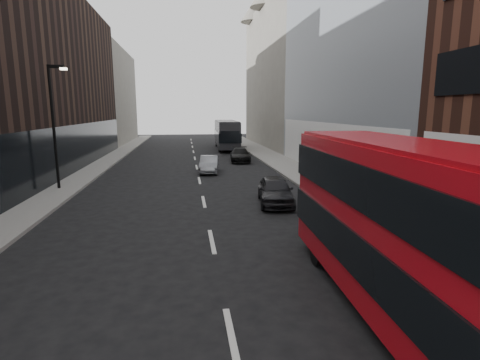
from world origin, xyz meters
name	(u,v)px	position (x,y,z in m)	size (l,w,h in m)	color
sidewalk_right	(288,166)	(7.50, 25.00, 0.07)	(3.00, 80.00, 0.15)	slate
sidewalk_left	(93,171)	(-8.00, 25.00, 0.07)	(2.00, 80.00, 0.15)	slate
building_modern_block	(362,33)	(11.47, 21.00, 9.90)	(5.03, 22.00, 20.00)	#999FA3
building_victorian	(279,71)	(11.38, 44.00, 9.66)	(6.50, 24.00, 21.00)	slate
building_left_mid	(58,82)	(-11.50, 30.00, 7.00)	(5.00, 24.00, 14.00)	black
building_left_far	(109,97)	(-11.50, 52.00, 6.50)	(5.00, 20.00, 13.00)	slate
street_lamp	(54,119)	(-8.22, 18.00, 4.18)	(1.06, 0.22, 7.00)	black
red_bus	(408,225)	(3.88, 2.31, 2.21)	(2.74, 9.94, 3.98)	#B60B15
grey_bus	(227,134)	(4.09, 40.53, 1.83)	(2.84, 10.67, 3.42)	black
car_a	(275,190)	(3.56, 13.06, 0.69)	(1.64, 4.07, 1.39)	black
car_b	(209,164)	(0.88, 23.32, 0.63)	(1.32, 3.80, 1.25)	gray
car_c	(240,155)	(4.09, 28.98, 0.62)	(1.75, 4.30, 1.25)	black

